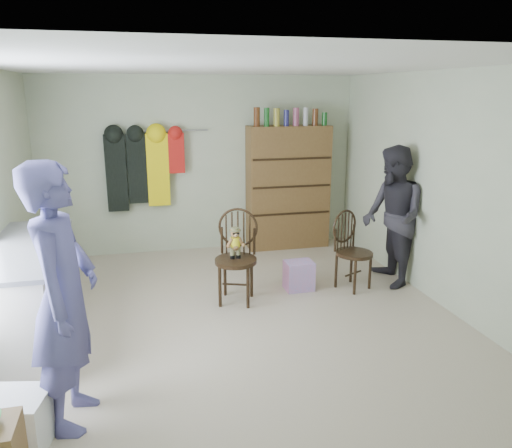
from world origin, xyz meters
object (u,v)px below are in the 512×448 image
object	(u,v)px
counter	(29,294)
dresser	(288,187)
chair_front	(236,251)
chair_far	(351,247)

from	to	relation	value
counter	dresser	distance (m)	3.96
counter	dresser	world-z (taller)	dresser
chair_front	dresser	distance (m)	2.17
chair_far	dresser	world-z (taller)	dresser
counter	chair_front	size ratio (longest dim) A/B	1.80
chair_far	dresser	size ratio (longest dim) A/B	0.45
counter	dresser	xyz separation A→B (m)	(3.20, 2.30, 0.44)
counter	chair_far	xyz separation A→B (m)	(3.44, 0.55, 0.03)
counter	chair_far	world-z (taller)	counter
chair_front	chair_far	distance (m)	1.39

